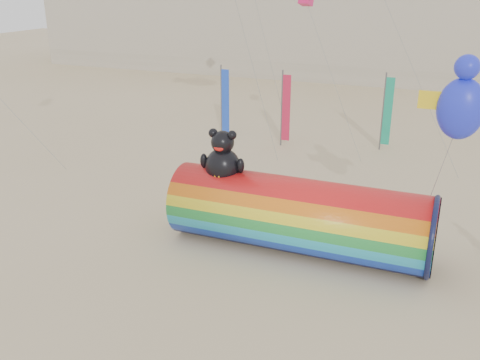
% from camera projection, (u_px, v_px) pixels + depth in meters
% --- Properties ---
extents(ground, '(160.00, 160.00, 0.00)m').
position_uv_depth(ground, '(217.00, 240.00, 23.79)').
color(ground, '#CCB58C').
rests_on(ground, ground).
extents(windsock_assembly, '(10.94, 3.33, 5.04)m').
position_uv_depth(windsock_assembly, '(298.00, 214.00, 22.40)').
color(windsock_assembly, red).
rests_on(windsock_assembly, ground).
extents(festival_banners, '(11.82, 1.69, 5.20)m').
position_uv_depth(festival_banners, '(296.00, 107.00, 36.51)').
color(festival_banners, '#59595E').
rests_on(festival_banners, ground).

